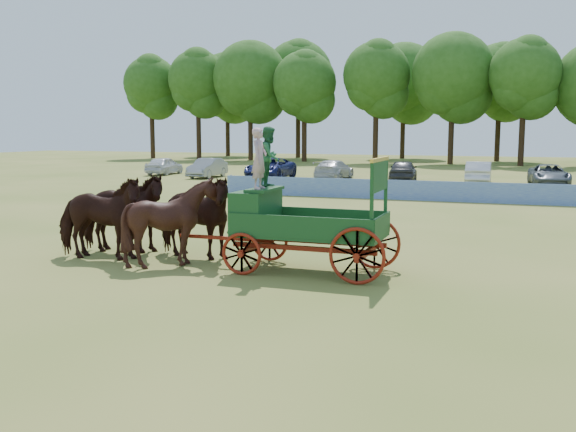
{
  "coord_description": "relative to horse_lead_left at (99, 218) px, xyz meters",
  "views": [
    {
      "loc": [
        2.25,
        -15.8,
        3.66
      ],
      "look_at": [
        -3.86,
        0.72,
        1.3
      ],
      "focal_mm": 40.0,
      "sensor_mm": 36.0,
      "label": 1
    }
  ],
  "objects": [
    {
      "name": "horse_wheel_right",
      "position": [
        2.4,
        1.1,
        0.0
      ],
      "size": [
        3.02,
        1.74,
        2.4
      ],
      "primitive_type": "imported",
      "rotation": [
        0.0,
        0.0,
        1.41
      ],
      "color": "black",
      "rests_on": "ground"
    },
    {
      "name": "horse_wheel_left",
      "position": [
        2.4,
        0.0,
        0.0
      ],
      "size": [
        2.27,
        2.04,
        2.41
      ],
      "primitive_type": "imported",
      "rotation": [
        0.0,
        0.0,
        1.53
      ],
      "color": "black",
      "rests_on": "ground"
    },
    {
      "name": "horse_lead_right",
      "position": [
        0.0,
        1.1,
        0.0
      ],
      "size": [
        3.04,
        1.83,
        2.4
      ],
      "primitive_type": "imported",
      "rotation": [
        0.0,
        0.0,
        1.77
      ],
      "color": "black",
      "rests_on": "ground"
    },
    {
      "name": "farm_dray",
      "position": [
        5.35,
        0.58,
        0.46
      ],
      "size": [
        6.0,
        2.0,
        3.76
      ],
      "color": "maroon",
      "rests_on": "ground"
    },
    {
      "name": "parked_cars",
      "position": [
        5.11,
        30.75,
        -0.45
      ],
      "size": [
        46.18,
        6.85,
        1.61
      ],
      "color": "silver",
      "rests_on": "ground"
    },
    {
      "name": "horse_lead_left",
      "position": [
        0.0,
        0.0,
        0.0
      ],
      "size": [
        2.99,
        1.67,
        2.4
      ],
      "primitive_type": "imported",
      "rotation": [
        0.0,
        0.0,
        1.71
      ],
      "color": "black",
      "rests_on": "ground"
    },
    {
      "name": "ground",
      "position": [
        8.99,
        0.83,
        -1.2
      ],
      "size": [
        160.0,
        160.0,
        0.0
      ],
      "primitive_type": "plane",
      "color": "olive",
      "rests_on": "ground"
    },
    {
      "name": "sponsor_banner",
      "position": [
        7.99,
        18.83,
        -0.68
      ],
      "size": [
        26.0,
        0.08,
        1.05
      ],
      "primitive_type": "cube",
      "color": "#2147B4",
      "rests_on": "ground"
    },
    {
      "name": "treeline",
      "position": [
        7.25,
        61.57,
        8.16
      ],
      "size": [
        92.75,
        24.18,
        15.56
      ],
      "color": "#382314",
      "rests_on": "ground"
    }
  ]
}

